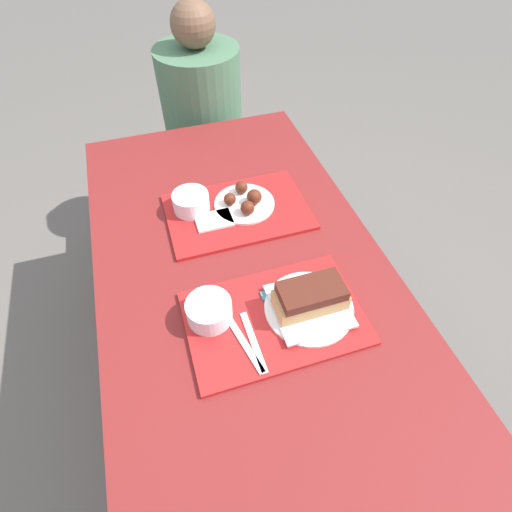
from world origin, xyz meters
name	(u,v)px	position (x,y,z in m)	size (l,w,h in m)	color
ground_plane	(248,381)	(0.00, 0.00, 0.00)	(12.00, 12.00, 0.00)	#605B56
picnic_table	(245,291)	(0.00, 0.00, 0.65)	(0.81, 1.56, 0.75)	maroon
picnic_bench_far	(190,171)	(0.00, 1.00, 0.37)	(0.77, 0.28, 0.44)	maroon
tray_near	(274,318)	(0.03, -0.18, 0.75)	(0.44, 0.29, 0.01)	red
tray_far	(238,212)	(0.05, 0.23, 0.75)	(0.44, 0.29, 0.01)	red
bowl_coleslaw_near	(209,310)	(-0.13, -0.13, 0.79)	(0.11, 0.11, 0.06)	silver
brisket_sandwich_plate	(310,301)	(0.12, -0.18, 0.79)	(0.23, 0.23, 0.09)	white
plastic_fork_near	(245,344)	(-0.07, -0.23, 0.76)	(0.05, 0.17, 0.00)	white
plastic_knife_near	(254,342)	(-0.04, -0.23, 0.76)	(0.02, 0.17, 0.00)	white
condiment_packet	(268,295)	(0.03, -0.11, 0.76)	(0.04, 0.03, 0.01)	teal
bowl_coleslaw_far	(191,201)	(-0.09, 0.28, 0.79)	(0.11, 0.11, 0.06)	silver
wings_plate_far	(245,201)	(0.08, 0.25, 0.78)	(0.19, 0.19, 0.06)	white
napkin_far	(214,220)	(-0.04, 0.20, 0.76)	(0.11, 0.08, 0.01)	white
person_seated_across	(201,102)	(0.09, 1.00, 0.73)	(0.36, 0.36, 0.69)	#477051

